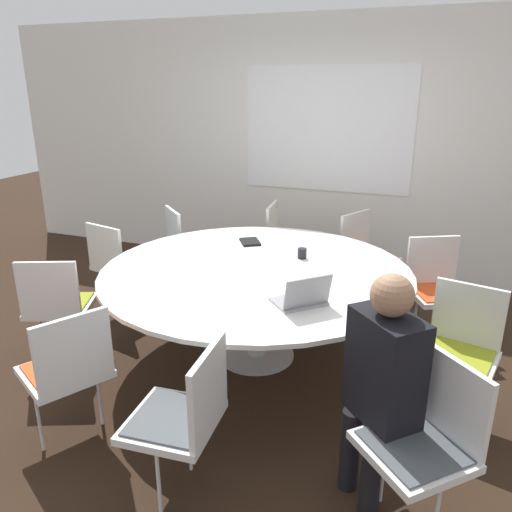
{
  "coord_description": "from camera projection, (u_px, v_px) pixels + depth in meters",
  "views": [
    {
      "loc": [
        1.22,
        -3.21,
        2.02
      ],
      "look_at": [
        0.0,
        0.0,
        0.83
      ],
      "focal_mm": 35.0,
      "sensor_mm": 36.0,
      "label": 1
    }
  ],
  "objects": [
    {
      "name": "spiral_notebook",
      "position": [
        250.0,
        242.0,
        4.26
      ],
      "size": [
        0.24,
        0.26,
        0.02
      ],
      "color": "black",
      "rests_on": "conference_table"
    },
    {
      "name": "conference_table",
      "position": [
        256.0,
        277.0,
        3.69
      ],
      "size": [
        2.28,
        2.28,
        0.73
      ],
      "color": "#B7B7BC",
      "rests_on": "ground_plane"
    },
    {
      "name": "chair_8",
      "position": [
        68.0,
        365.0,
        2.79
      ],
      "size": [
        0.58,
        0.59,
        0.87
      ],
      "rotation": [
        0.0,
        0.0,
        13.64
      ],
      "color": "silver",
      "rests_on": "ground_plane"
    },
    {
      "name": "chair_3",
      "position": [
        365.0,
        251.0,
        4.7
      ],
      "size": [
        0.57,
        0.58,
        0.87
      ],
      "rotation": [
        0.0,
        0.0,
        10.52
      ],
      "color": "silver",
      "rests_on": "ground_plane"
    },
    {
      "name": "chair_1",
      "position": [
        460.0,
        344.0,
        3.02
      ],
      "size": [
        0.52,
        0.51,
        0.87
      ],
      "rotation": [
        0.0,
        0.0,
        9.19
      ],
      "color": "silver",
      "rests_on": "ground_plane"
    },
    {
      "name": "chair_7",
      "position": [
        57.0,
        301.0,
        3.62
      ],
      "size": [
        0.57,
        0.56,
        0.87
      ],
      "rotation": [
        0.0,
        0.0,
        12.96
      ],
      "color": "silver",
      "rests_on": "ground_plane"
    },
    {
      "name": "laptop",
      "position": [
        302.0,
        298.0,
        3.04
      ],
      "size": [
        0.4,
        0.39,
        0.21
      ],
      "rotation": [
        0.0,
        0.0,
        3.92
      ],
      "color": "#99999E",
      "rests_on": "conference_table"
    },
    {
      "name": "chair_0",
      "position": [
        426.0,
        434.0,
        2.25
      ],
      "size": [
        0.61,
        0.61,
        0.87
      ],
      "rotation": [
        0.0,
        0.0,
        8.63
      ],
      "color": "silver",
      "rests_on": "ground_plane"
    },
    {
      "name": "chair_5",
      "position": [
        187.0,
        243.0,
        4.94
      ],
      "size": [
        0.61,
        0.61,
        0.87
      ],
      "rotation": [
        0.0,
        0.0,
        11.8
      ],
      "color": "silver",
      "rests_on": "ground_plane"
    },
    {
      "name": "chair_9",
      "position": [
        185.0,
        411.0,
        2.4
      ],
      "size": [
        0.45,
        0.47,
        0.87
      ],
      "rotation": [
        0.0,
        0.0,
        14.21
      ],
      "color": "silver",
      "rests_on": "ground_plane"
    },
    {
      "name": "wall_back",
      "position": [
        327.0,
        148.0,
        5.37
      ],
      "size": [
        8.0,
        0.07,
        2.7
      ],
      "color": "silver",
      "rests_on": "ground_plane"
    },
    {
      "name": "ground_plane",
      "position": [
        256.0,
        355.0,
        3.91
      ],
      "size": [
        16.0,
        16.0,
        0.0
      ],
      "primitive_type": "plane",
      "color": "black"
    },
    {
      "name": "chair_2",
      "position": [
        437.0,
        283.0,
        3.94
      ],
      "size": [
        0.58,
        0.57,
        0.87
      ],
      "rotation": [
        0.0,
        0.0,
        9.89
      ],
      "color": "silver",
      "rests_on": "ground_plane"
    },
    {
      "name": "coffee_cup",
      "position": [
        302.0,
        253.0,
        3.88
      ],
      "size": [
        0.07,
        0.07,
        0.08
      ],
      "color": "black",
      "rests_on": "conference_table"
    },
    {
      "name": "chair_6",
      "position": [
        118.0,
        260.0,
        4.45
      ],
      "size": [
        0.53,
        0.51,
        0.87
      ],
      "rotation": [
        0.0,
        0.0,
        12.33
      ],
      "color": "silver",
      "rests_on": "ground_plane"
    },
    {
      "name": "chair_4",
      "position": [
        284.0,
        238.0,
        5.08
      ],
      "size": [
        0.47,
        0.49,
        0.87
      ],
      "rotation": [
        0.0,
        0.0,
        11.11
      ],
      "color": "silver",
      "rests_on": "ground_plane"
    },
    {
      "name": "person_0",
      "position": [
        382.0,
        374.0,
        2.36
      ],
      "size": [
        0.41,
        0.41,
        1.22
      ],
      "rotation": [
        0.0,
        0.0,
        8.63
      ],
      "color": "black",
      "rests_on": "ground_plane"
    }
  ]
}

